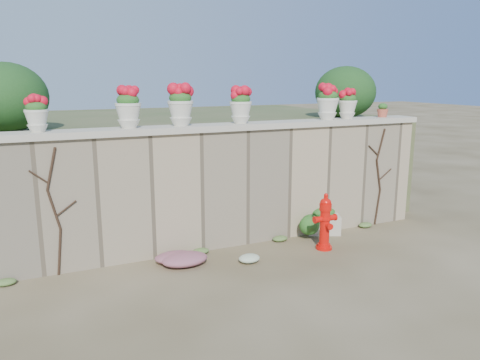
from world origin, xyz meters
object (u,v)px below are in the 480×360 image
urn_pot_0 (36,114)px  terracotta_pot (383,111)px  fire_hydrant (325,221)px  planter_box (324,222)px

urn_pot_0 → terracotta_pot: urn_pot_0 is taller
fire_hydrant → urn_pot_0: (-4.29, 0.94, 1.87)m
fire_hydrant → planter_box: (0.46, 0.69, -0.26)m
fire_hydrant → urn_pot_0: urn_pot_0 is taller
fire_hydrant → urn_pot_0: 4.77m
planter_box → terracotta_pot: (1.45, 0.25, 1.99)m
planter_box → urn_pot_0: (-4.75, 0.25, 2.12)m
terracotta_pot → fire_hydrant: bearing=-153.8°
fire_hydrant → terracotta_pot: (1.91, 0.94, 1.73)m
fire_hydrant → planter_box: fire_hydrant is taller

